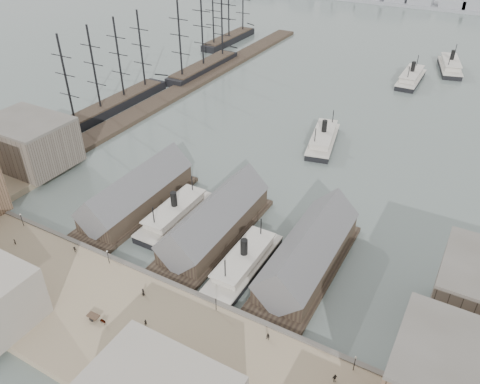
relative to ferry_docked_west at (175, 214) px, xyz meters
The scene contains 30 objects.
ground 21.40m from the ferry_docked_west, 52.34° to the right, with size 900.00×900.00×0.00m, color #54615C.
quay 39.09m from the ferry_docked_west, 70.57° to the right, with size 180.00×30.00×2.00m, color gray.
seawall 25.62m from the ferry_docked_west, 59.47° to the right, with size 180.00×1.20×2.30m, color #59544C.
west_wharf 99.71m from the ferry_docked_west, 123.48° to the left, with size 10.00×220.00×1.60m, color #2D231C.
ferry_shed_west 13.21m from the ferry_docked_west, behind, with size 14.00×42.00×12.60m.
ferry_shed_center 13.21m from the ferry_docked_west, ahead, with size 14.00×42.00×12.60m.
ferry_shed_east 39.07m from the ferry_docked_west, ahead, with size 14.00×42.00×12.60m.
warehouse_west_back 57.41m from the ferry_docked_west, behind, with size 26.00×20.00×14.00m, color #60564C.
lamp_post_far_w 39.98m from the ferry_docked_west, 143.31° to the right, with size 0.44×0.44×3.92m.
lamp_post_near_w 24.05m from the ferry_docked_west, 94.79° to the right, with size 0.44×0.44×3.92m.
lamp_post_near_e 36.86m from the ferry_docked_west, 40.42° to the right, with size 0.44×0.44×3.92m.
lamp_post_far_e 62.76m from the ferry_docked_west, 22.35° to the right, with size 0.44×0.44×3.92m.
far_shore 317.49m from the ferry_docked_west, 88.03° to the left, with size 500.00×40.00×15.72m.
ferry_docked_west is the anchor object (origin of this frame).
ferry_docked_east 27.21m from the ferry_docked_west, 17.15° to the right, with size 8.05×26.83×9.58m.
ferry_open_near 65.42m from the ferry_docked_west, 73.08° to the left, with size 13.70×28.66×9.84m.
ferry_open_mid 145.72m from the ferry_docked_west, 77.24° to the left, with size 9.00×29.07×10.35m.
ferry_open_far 174.59m from the ferry_docked_west, 74.95° to the left, with size 16.28×31.43×10.76m.
sailing_ship_near 83.58m from the ferry_docked_west, 143.56° to the left, with size 8.64×59.53×35.52m.
sailing_ship_mid 123.06m from the ferry_docked_west, 119.44° to the left, with size 8.94×51.66×36.76m.
sailing_ship_far 175.13m from the ferry_docked_west, 115.65° to the left, with size 8.57×47.62×35.24m.
horse_cart_center 39.47m from the ferry_docked_west, 77.12° to the right, with size 4.78×1.54×1.46m.
horse_cart_right 52.46m from the ferry_docked_west, 53.96° to the right, with size 4.86×2.64×1.68m.
pedestrian_0 40.71m from the ferry_docked_west, 132.38° to the right, with size 0.59×0.43×1.63m, color black.
pedestrian_2 27.68m from the ferry_docked_west, 116.16° to the right, with size 1.02×0.58×1.58m, color black.
pedestrian_3 43.41m from the ferry_docked_west, 102.34° to the right, with size 1.01×0.42×1.72m, color black.
pedestrian_4 30.31m from the ferry_docked_west, 67.27° to the right, with size 0.86×0.56×1.76m, color black.
pedestrian_5 38.66m from the ferry_docked_west, 62.91° to the right, with size 0.61×0.45×1.69m, color black.
pedestrian_6 48.25m from the ferry_docked_west, 31.75° to the right, with size 0.83×0.65×1.71m, color black.
pedestrian_8 62.23m from the ferry_docked_west, 26.49° to the right, with size 1.07×0.44×1.82m, color black.
Camera 1 is at (53.30, -64.76, 77.52)m, focal length 35.00 mm.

